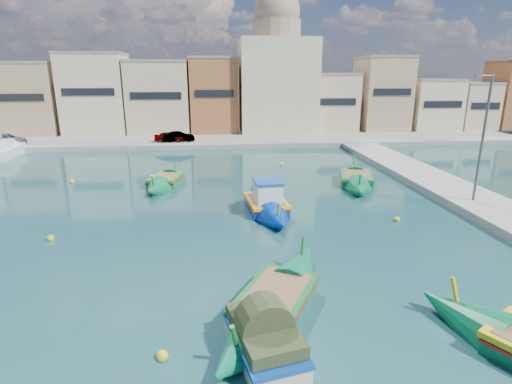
# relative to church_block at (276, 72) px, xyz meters

# --- Properties ---
(ground) EXTENTS (160.00, 160.00, 0.00)m
(ground) POSITION_rel_church_block_xyz_m (-10.00, -40.00, -8.41)
(ground) COLOR #113135
(ground) RESTS_ON ground
(north_quay) EXTENTS (80.00, 8.00, 0.60)m
(north_quay) POSITION_rel_church_block_xyz_m (-10.00, -8.00, -8.11)
(north_quay) COLOR gray
(north_quay) RESTS_ON ground
(north_townhouses) EXTENTS (83.20, 7.87, 10.19)m
(north_townhouses) POSITION_rel_church_block_xyz_m (-3.32, -0.64, -3.41)
(north_townhouses) COLOR tan
(north_townhouses) RESTS_ON ground
(church_block) EXTENTS (10.00, 10.00, 19.10)m
(church_block) POSITION_rel_church_block_xyz_m (0.00, 0.00, 0.00)
(church_block) COLOR beige
(church_block) RESTS_ON ground
(quay_street_lamp) EXTENTS (1.18, 0.16, 8.00)m
(quay_street_lamp) POSITION_rel_church_block_xyz_m (7.44, -34.00, -4.07)
(quay_street_lamp) COLOR #595B60
(quay_street_lamp) RESTS_ON ground
(parked_cars) EXTENTS (22.90, 2.11, 1.16)m
(parked_cars) POSITION_rel_church_block_xyz_m (-20.90, -9.50, -7.23)
(parked_cars) COLOR #4C1919
(parked_cars) RESTS_ON north_quay
(luzzu_blue_cabin) EXTENTS (2.97, 8.83, 3.07)m
(luzzu_blue_cabin) POSITION_rel_church_block_xyz_m (-5.33, -33.34, -8.03)
(luzzu_blue_cabin) COLOR #0032AC
(luzzu_blue_cabin) RESTS_ON ground
(luzzu_cyan_mid) EXTENTS (4.60, 9.55, 2.75)m
(luzzu_cyan_mid) POSITION_rel_church_block_xyz_m (2.27, -27.62, -8.12)
(luzzu_cyan_mid) COLOR #0B7644
(luzzu_cyan_mid) RESTS_ON ground
(luzzu_green) EXTENTS (3.36, 8.00, 2.45)m
(luzzu_green) POSITION_rel_church_block_xyz_m (-12.13, -26.59, -8.15)
(luzzu_green) COLOR #0B7640
(luzzu_green) RESTS_ON ground
(luzzu_blue_south) EXTENTS (6.12, 8.91, 2.60)m
(luzzu_blue_south) POSITION_rel_church_block_xyz_m (-6.27, -44.01, -8.14)
(luzzu_blue_south) COLOR #0A6F4C
(luzzu_blue_south) RESTS_ON ground
(tender_near) EXTENTS (2.40, 3.50, 1.58)m
(tender_near) POSITION_rel_church_block_xyz_m (-6.93, -46.26, -7.92)
(tender_near) COLOR beige
(tender_near) RESTS_ON ground
(yacht_north) EXTENTS (3.46, 8.95, 11.65)m
(yacht_north) POSITION_rel_church_block_xyz_m (-29.98, -12.50, -7.95)
(yacht_north) COLOR white
(yacht_north) RESTS_ON ground
(mooring_buoys) EXTENTS (21.59, 25.62, 0.36)m
(mooring_buoys) POSITION_rel_church_block_xyz_m (-8.75, -32.68, -8.33)
(mooring_buoys) COLOR yellow
(mooring_buoys) RESTS_ON ground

